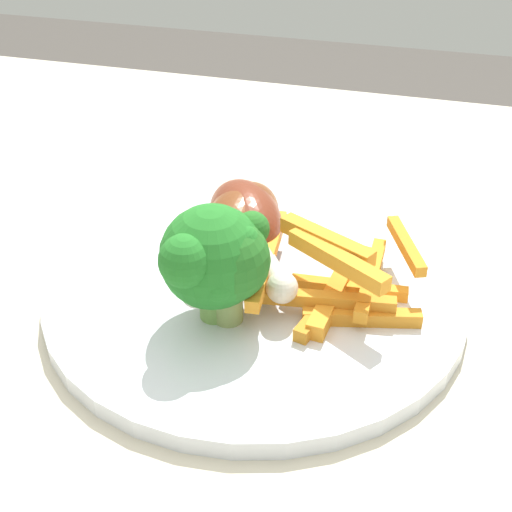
{
  "coord_description": "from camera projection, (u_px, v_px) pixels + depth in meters",
  "views": [
    {
      "loc": [
        0.03,
        -0.35,
        0.99
      ],
      "look_at": [
        -0.07,
        0.0,
        0.75
      ],
      "focal_mm": 49.04,
      "sensor_mm": 36.0,
      "label": 1
    }
  ],
  "objects": [
    {
      "name": "dining_table",
      "position": [
        353.0,
        424.0,
        0.49
      ],
      "size": [
        1.24,
        0.79,
        0.72
      ],
      "color": "beige",
      "rests_on": "ground_plane"
    },
    {
      "name": "dinner_plate",
      "position": [
        256.0,
        289.0,
        0.45
      ],
      "size": [
        0.27,
        0.27,
        0.01
      ],
      "primitive_type": "cylinder",
      "color": "silver",
      "rests_on": "dining_table"
    },
    {
      "name": "broccoli_floret_front",
      "position": [
        230.0,
        257.0,
        0.4
      ],
      "size": [
        0.05,
        0.06,
        0.07
      ],
      "color": "#91A55B",
      "rests_on": "dinner_plate"
    },
    {
      "name": "broccoli_floret_middle",
      "position": [
        214.0,
        256.0,
        0.4
      ],
      "size": [
        0.06,
        0.08,
        0.07
      ],
      "color": "#77A74E",
      "rests_on": "dinner_plate"
    },
    {
      "name": "carrot_fries_pile",
      "position": [
        335.0,
        277.0,
        0.43
      ],
      "size": [
        0.11,
        0.11,
        0.04
      ],
      "color": "orange",
      "rests_on": "dinner_plate"
    },
    {
      "name": "chicken_drumstick_near",
      "position": [
        247.0,
        222.0,
        0.47
      ],
      "size": [
        0.09,
        0.12,
        0.05
      ],
      "color": "#511D12",
      "rests_on": "dinner_plate"
    },
    {
      "name": "chicken_drumstick_far",
      "position": [
        240.0,
        225.0,
        0.47
      ],
      "size": [
        0.05,
        0.13,
        0.04
      ],
      "color": "#532412",
      "rests_on": "dinner_plate"
    }
  ]
}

